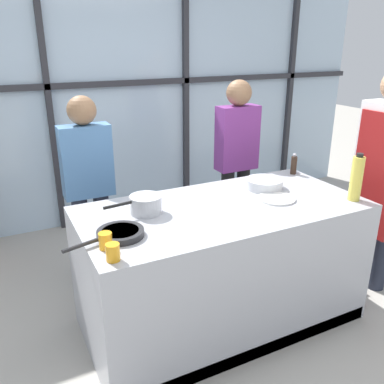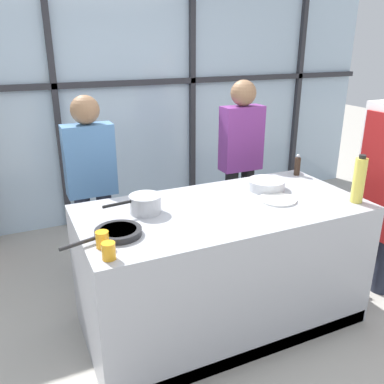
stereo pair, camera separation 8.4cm
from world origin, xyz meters
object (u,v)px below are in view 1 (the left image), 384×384
object	(u,v)px
frying_pan	(119,233)
chef	(384,169)
juice_glass_far	(105,241)
spectator_center_left	(237,156)
saucepan	(146,204)
juice_glass_near	(113,252)
oil_bottle	(356,178)
mixing_bowl	(264,183)
pepper_grinder	(294,165)
spectator_far_left	(88,181)
white_plate	(277,198)

from	to	relation	value
frying_pan	chef	bearing A→B (deg)	-0.01
juice_glass_far	spectator_center_left	bearing A→B (deg)	36.73
saucepan	spectator_center_left	bearing A→B (deg)	33.98
saucepan	juice_glass_near	distance (m)	0.62
frying_pan	oil_bottle	world-z (taller)	oil_bottle
juice_glass_near	oil_bottle	bearing A→B (deg)	2.07
spectator_center_left	mixing_bowl	xyz separation A→B (m)	(-0.25, -0.78, 0.00)
frying_pan	oil_bottle	size ratio (longest dim) A/B	1.42
spectator_center_left	frying_pan	bearing A→B (deg)	36.06
pepper_grinder	juice_glass_near	size ratio (longest dim) A/B	1.93
spectator_far_left	oil_bottle	world-z (taller)	spectator_far_left
mixing_bowl	oil_bottle	size ratio (longest dim) A/B	0.82
saucepan	juice_glass_far	size ratio (longest dim) A/B	4.24
chef	juice_glass_far	distance (m)	2.26
white_plate	mixing_bowl	world-z (taller)	mixing_bowl
spectator_far_left	saucepan	bearing A→B (deg)	102.75
juice_glass_far	chef	bearing A→B (deg)	2.69
chef	spectator_far_left	world-z (taller)	chef
spectator_far_left	spectator_center_left	world-z (taller)	spectator_center_left
frying_pan	mixing_bowl	world-z (taller)	mixing_bowl
spectator_far_left	pepper_grinder	world-z (taller)	spectator_far_left
juice_glass_near	spectator_center_left	bearing A→B (deg)	39.86
spectator_center_left	juice_glass_far	world-z (taller)	spectator_center_left
saucepan	juice_glass_near	bearing A→B (deg)	-126.03
oil_bottle	juice_glass_near	world-z (taller)	oil_bottle
chef	frying_pan	bearing A→B (deg)	89.99
white_plate	pepper_grinder	distance (m)	0.64
spectator_center_left	frying_pan	xyz separation A→B (m)	(-1.47, -1.07, -0.02)
juice_glass_far	spectator_far_left	bearing A→B (deg)	81.45
oil_bottle	saucepan	bearing A→B (deg)	162.66
frying_pan	juice_glass_far	bearing A→B (deg)	-135.31
white_plate	juice_glass_near	size ratio (longest dim) A/B	2.83
frying_pan	juice_glass_near	distance (m)	0.27
chef	oil_bottle	world-z (taller)	chef
chef	spectator_center_left	distance (m)	1.27
chef	juice_glass_near	distance (m)	2.27
spectator_far_left	juice_glass_far	distance (m)	1.19
frying_pan	mixing_bowl	distance (m)	1.26
saucepan	mixing_bowl	world-z (taller)	saucepan
white_plate	juice_glass_far	bearing A→B (deg)	-172.34
spectator_far_left	saucepan	size ratio (longest dim) A/B	4.06
saucepan	juice_glass_far	distance (m)	0.51
spectator_far_left	spectator_center_left	size ratio (longest dim) A/B	0.96
saucepan	oil_bottle	size ratio (longest dim) A/B	1.16
chef	juice_glass_far	world-z (taller)	chef
spectator_far_left	juice_glass_near	world-z (taller)	spectator_far_left
frying_pan	juice_glass_near	world-z (taller)	juice_glass_near
chef	white_plate	xyz separation A→B (m)	(-0.98, 0.07, -0.10)
mixing_bowl	spectator_center_left	bearing A→B (deg)	72.48
pepper_grinder	juice_glass_near	bearing A→B (deg)	-157.66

